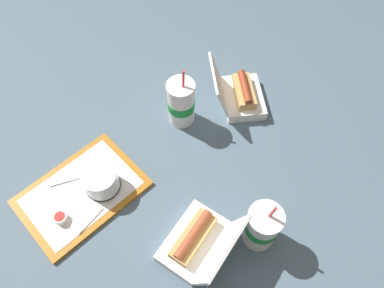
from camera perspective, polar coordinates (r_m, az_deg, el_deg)
name	(u,v)px	position (r m, az deg, el deg)	size (l,w,h in m)	color
ground_plane	(189,160)	(1.24, -0.43, -2.53)	(3.20, 3.20, 0.00)	#4C6070
food_tray	(82,193)	(1.23, -16.47, -7.11)	(0.38, 0.27, 0.01)	#A56619
cake_container	(101,181)	(1.18, -13.70, -5.50)	(0.11, 0.11, 0.07)	black
ketchup_cup	(61,218)	(1.19, -19.40, -10.56)	(0.04, 0.04, 0.02)	white
napkin_stack	(80,212)	(1.19, -16.77, -9.85)	(0.10, 0.10, 0.00)	white
plastic_fork	(67,180)	(1.25, -18.53, -5.25)	(0.11, 0.01, 0.01)	white
clamshell_hotdog_center	(240,94)	(1.36, 7.37, 7.50)	(0.26, 0.26, 0.17)	white
clamshell_hotdog_back	(197,241)	(1.09, 0.70, -14.58)	(0.25, 0.23, 0.16)	white
soda_cup_back	(262,227)	(1.08, 10.62, -12.29)	(0.10, 0.10, 0.22)	white
soda_cup_front	(181,103)	(1.26, -1.65, 6.29)	(0.09, 0.09, 0.24)	white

